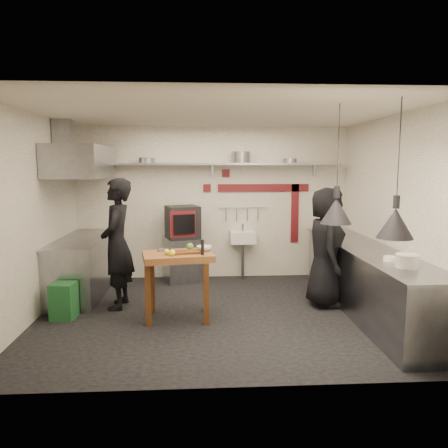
{
  "coord_description": "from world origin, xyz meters",
  "views": [
    {
      "loc": [
        -0.27,
        -5.99,
        2.09
      ],
      "look_at": [
        0.11,
        0.3,
        1.25
      ],
      "focal_mm": 35.0,
      "sensor_mm": 36.0,
      "label": 1
    }
  ],
  "objects": [
    {
      "name": "extractor_hood",
      "position": [
        -2.1,
        1.05,
        2.15
      ],
      "size": [
        0.78,
        1.6,
        0.5
      ],
      "primitive_type": "cube",
      "color": "gray",
      "rests_on": "ceiling"
    },
    {
      "name": "red_tile_b",
      "position": [
        -0.1,
        2.08,
        1.68
      ],
      "size": [
        0.14,
        0.02,
        0.14
      ],
      "primitive_type": "cube",
      "color": "maroon",
      "rests_on": "wall_back"
    },
    {
      "name": "oven_glass",
      "position": [
        -0.51,
        1.47,
        1.09
      ],
      "size": [
        0.36,
        0.13,
        0.34
      ],
      "primitive_type": "cube",
      "rotation": [
        0.0,
        0.0,
        0.3
      ],
      "color": "black",
      "rests_on": "oven_door"
    },
    {
      "name": "ceiling",
      "position": [
        0.0,
        0.0,
        2.8
      ],
      "size": [
        5.0,
        5.0,
        0.0
      ],
      "primitive_type": "plane",
      "color": "silver",
      "rests_on": "floor"
    },
    {
      "name": "small_bowl_right",
      "position": [
        2.1,
        -0.86,
        0.96
      ],
      "size": [
        0.24,
        0.24,
        0.05
      ],
      "primitive_type": "cylinder",
      "rotation": [
        0.0,
        0.0,
        -0.33
      ],
      "color": "white",
      "rests_on": "counter_right_top"
    },
    {
      "name": "heat_lamp_near",
      "position": [
        1.36,
        -0.95,
        2.1
      ],
      "size": [
        0.48,
        0.48,
        1.39
      ],
      "primitive_type": null,
      "rotation": [
        0.0,
        0.0,
        -0.4
      ],
      "color": "black",
      "rests_on": "ceiling"
    },
    {
      "name": "hood_duct",
      "position": [
        -2.35,
        1.05,
        2.55
      ],
      "size": [
        0.28,
        0.28,
        0.5
      ],
      "primitive_type": "cube",
      "color": "gray",
      "rests_on": "ceiling"
    },
    {
      "name": "bowl",
      "position": [
        -0.19,
        -0.03,
        0.95
      ],
      "size": [
        0.27,
        0.27,
        0.07
      ],
      "primitive_type": "imported",
      "rotation": [
        0.0,
        0.0,
        -0.31
      ],
      "color": "white",
      "rests_on": "prep_table"
    },
    {
      "name": "green_bin",
      "position": [
        -2.12,
        -0.07,
        0.25
      ],
      "size": [
        0.34,
        0.34,
        0.5
      ],
      "primitive_type": "cube",
      "rotation": [
        0.0,
        0.0,
        -0.11
      ],
      "color": "#195426",
      "rests_on": "floor"
    },
    {
      "name": "wall_back",
      "position": [
        0.0,
        2.1,
        1.4
      ],
      "size": [
        5.0,
        0.04,
        2.8
      ],
      "primitive_type": "cube",
      "color": "white",
      "rests_on": "floor"
    },
    {
      "name": "counter_right_top",
      "position": [
        2.15,
        0.0,
        0.92
      ],
      "size": [
        0.76,
        3.9,
        0.03
      ],
      "primitive_type": "cube",
      "color": "gray",
      "rests_on": "counter_right"
    },
    {
      "name": "pan_mid_left",
      "position": [
        -1.2,
        1.92,
        2.18
      ],
      "size": [
        0.23,
        0.23,
        0.07
      ],
      "primitive_type": "cylinder",
      "rotation": [
        0.0,
        0.0,
        0.07
      ],
      "color": "gray",
      "rests_on": "back_shelf"
    },
    {
      "name": "back_shelf",
      "position": [
        0.0,
        1.92,
        2.12
      ],
      "size": [
        4.6,
        0.34,
        0.04
      ],
      "primitive_type": "cube",
      "color": "gray",
      "rests_on": "wall_back"
    },
    {
      "name": "sink_drain",
      "position": [
        0.55,
        1.88,
        0.34
      ],
      "size": [
        0.06,
        0.06,
        0.66
      ],
      "primitive_type": "cylinder",
      "color": "gray",
      "rests_on": "floor"
    },
    {
      "name": "lemon_a",
      "position": [
        -0.69,
        -0.28,
        0.96
      ],
      "size": [
        0.07,
        0.07,
        0.07
      ],
      "primitive_type": "sphere",
      "rotation": [
        0.0,
        0.0,
        -0.05
      ],
      "color": "yellow",
      "rests_on": "prep_table"
    },
    {
      "name": "oven_stand",
      "position": [
        -0.56,
        1.82,
        0.4
      ],
      "size": [
        0.74,
        0.71,
        0.8
      ],
      "primitive_type": "cube",
      "rotation": [
        0.0,
        0.0,
        0.3
      ],
      "color": "gray",
      "rests_on": "floor"
    },
    {
      "name": "hand_sink",
      "position": [
        0.55,
        1.92,
        0.78
      ],
      "size": [
        0.46,
        0.34,
        0.22
      ],
      "primitive_type": "cube",
      "color": "white",
      "rests_on": "wall_back"
    },
    {
      "name": "chef_left",
      "position": [
        -1.46,
        0.38,
        0.96
      ],
      "size": [
        0.48,
        0.71,
        1.91
      ],
      "primitive_type": "imported",
      "rotation": [
        0.0,
        0.0,
        -1.6
      ],
      "color": "black",
      "rests_on": "floor"
    },
    {
      "name": "combi_oven",
      "position": [
        -0.55,
        1.74,
        1.09
      ],
      "size": [
        0.67,
        0.64,
        0.58
      ],
      "primitive_type": "cube",
      "rotation": [
        0.0,
        0.0,
        0.3
      ],
      "color": "black",
      "rests_on": "oven_stand"
    },
    {
      "name": "counter_left",
      "position": [
        -2.15,
        1.05,
        0.45
      ],
      "size": [
        0.7,
        1.9,
        0.9
      ],
      "primitive_type": "cube",
      "color": "gray",
      "rests_on": "floor"
    },
    {
      "name": "floor",
      "position": [
        0.0,
        0.0,
        0.0
      ],
      "size": [
        5.0,
        5.0,
        0.0
      ],
      "primitive_type": "plane",
      "color": "black",
      "rests_on": "ground"
    },
    {
      "name": "pepper_mill",
      "position": [
        -0.22,
        -0.32,
        1.02
      ],
      "size": [
        0.05,
        0.05,
        0.2
      ],
      "primitive_type": "cylinder",
      "rotation": [
        0.0,
        0.0,
        0.1
      ],
      "color": "black",
      "rests_on": "prep_table"
    },
    {
      "name": "veg_ball",
      "position": [
        -0.39,
        0.03,
        0.97
      ],
      "size": [
        0.12,
        0.12,
        0.1
      ],
      "primitive_type": "sphere",
      "rotation": [
        0.0,
        0.0,
        -0.25
      ],
      "color": "#4E8C33",
      "rests_on": "prep_table"
    },
    {
      "name": "steel_tray",
      "position": [
        -0.75,
        -0.02,
        0.94
      ],
      "size": [
        0.19,
        0.16,
        0.03
      ],
      "primitive_type": "cube",
      "rotation": [
        0.0,
        0.0,
        0.34
      ],
      "color": "gray",
      "rests_on": "prep_table"
    },
    {
      "name": "stock_pot",
      "position": [
        0.51,
        1.92,
        2.24
      ],
      "size": [
        0.42,
        0.42,
        0.2
      ],
      "primitive_type": "cylinder",
      "rotation": [
        0.0,
        0.0,
        -0.38
      ],
      "color": "gray",
      "rests_on": "back_shelf"
    },
    {
      "name": "sink_tap",
      "position": [
        0.55,
        1.92,
        0.96
      ],
      "size": [
        0.03,
        0.03,
        0.14
      ],
      "primitive_type": "cylinder",
      "color": "gray",
      "rests_on": "hand_sink"
    },
    {
      "name": "prep_table",
      "position": [
        -0.55,
        -0.17,
        0.46
      ],
      "size": [
        1.01,
        0.78,
        0.92
      ],
      "primitive_type": null,
      "rotation": [
        0.0,
        0.0,
        0.17
      ],
      "color": "brown",
      "rests_on": "floor"
    },
    {
      "name": "shelf_bracket_mid",
      "position": [
        0.0,
        2.07,
        2.02
      ],
      "size": [
        0.04,
        0.06,
        0.24
      ],
      "primitive_type": "cube",
      "color": "gray",
      "rests_on": "wall_back"
    },
    {
      "name": "wall_left",
      "position": [
        -2.5,
        0.0,
        1.4
      ],
      "size": [
        0.04,
        4.2,
        2.8
      ],
      "primitive_type": "cube",
      "color": "white",
      "rests_on": "floor"
    },
    {
      "name": "wall_front",
      "position": [
        0.0,
        -2.1,
        1.4
      ],
      "size": [
        5.0,
        0.04,
        2.8
      ],
      "primitive_type": "cube",
      "color": "white",
      "rests_on": "floor"
    },
    {
      "name": "chef_right",
      "position": [
        1.63,
        0.3,
        0.89
      ],
      "size": [
        0.66,
        0.93,
        1.78
      ],
      "primitive_type": "imported",
      "rotation": [
        0.0,
        0.0,
        1.46
      ],
      "color": "black",
      "rests_on": "floor"
    },
    {
      "name": "heat_lamp_far",
      "position": [
        1.84,
        -1.48,
        2.06
      ],
      "size": [
        0.49,
        0.49,
        1.48
      ],
      "primitive_type": null,
      "rotation": [
        0.0,
        0.0,
        0.31
      ],
      "color": "black",
      "rests_on": "ceiling"
    },
    {
      "name": "pan_right",
      "position": [
        1.4,
        1.92,
        2.18
      ],
      "size": [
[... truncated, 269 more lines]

